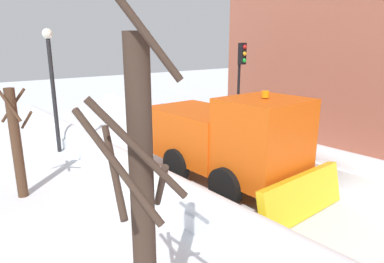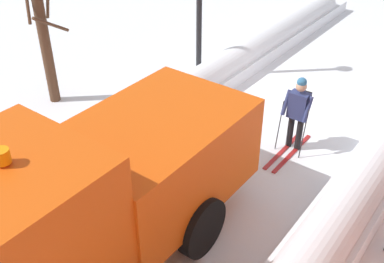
% 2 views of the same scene
% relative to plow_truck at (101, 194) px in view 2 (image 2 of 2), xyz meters
% --- Properties ---
extents(plow_truck, '(3.20, 5.98, 3.12)m').
position_rel_plow_truck_xyz_m(plow_truck, '(0.00, 0.00, 0.00)').
color(plow_truck, '#DB510F').
rests_on(plow_truck, ground).
extents(skier, '(0.62, 1.80, 1.81)m').
position_rel_plow_truck_xyz_m(skier, '(-1.01, -4.97, -0.48)').
color(skier, black).
rests_on(skier, ground).
extents(bare_tree_near, '(0.88, 1.03, 3.46)m').
position_rel_plow_truck_xyz_m(bare_tree_near, '(5.24, -3.12, 0.20)').
color(bare_tree_near, '#493020').
rests_on(bare_tree_near, ground).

